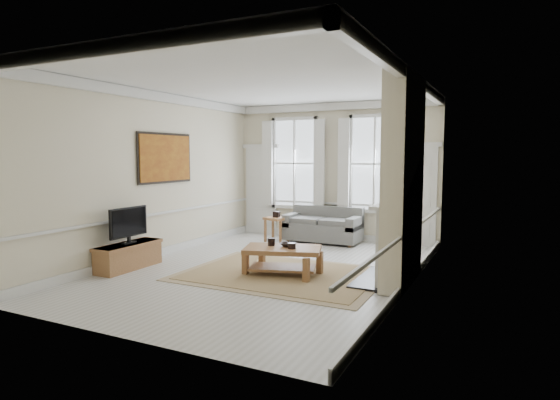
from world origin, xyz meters
The scene contains 23 objects.
floor centered at (0.00, 0.00, 0.00)m, with size 7.20×7.20×0.00m, color #B7B5AD.
ceiling centered at (0.00, 0.00, 3.40)m, with size 7.20×7.20×0.00m, color white.
back_wall centered at (0.00, 3.60, 1.70)m, with size 5.20×5.20×0.00m, color beige.
left_wall centered at (-2.60, 0.00, 1.70)m, with size 7.20×7.20×0.00m, color beige.
right_wall centered at (2.60, 0.00, 1.70)m, with size 7.20×7.20×0.00m, color beige.
window_left centered at (-1.05, 3.55, 1.90)m, with size 1.26×0.20×2.20m, color #B2BCC6, non-canonical shape.
window_right centered at (1.05, 3.55, 1.90)m, with size 1.26×0.20×2.20m, color #B2BCC6, non-canonical shape.
door_left centered at (-2.05, 3.56, 1.15)m, with size 0.90×0.08×2.30m, color silver.
door_right centered at (2.05, 3.56, 1.15)m, with size 0.90×0.08×2.30m, color silver.
painting centered at (-2.56, 0.30, 2.05)m, with size 0.05×1.66×1.06m, color #A96C1D.
chimney_breast centered at (2.43, 0.20, 1.70)m, with size 0.35×1.70×3.38m, color beige.
hearth centered at (2.00, 0.20, 0.03)m, with size 0.55×1.50×0.05m, color black.
fireplace centered at (2.20, 0.20, 0.73)m, with size 0.21×1.45×1.33m.
mirror centered at (2.21, 0.20, 2.05)m, with size 0.06×1.26×1.06m, color gold.
sofa centered at (-0.06, 3.11, 0.36)m, with size 1.81×0.88×0.85m.
side_table centered at (-1.12, 2.65, 0.49)m, with size 0.61×0.61×0.60m.
rug centered at (0.43, -0.19, 0.01)m, with size 3.50×2.60×0.02m, color #A38A54.
coffee_table centered at (0.43, -0.19, 0.42)m, with size 1.50×1.14×0.50m.
ceramic_pot_a centered at (0.18, -0.14, 0.56)m, with size 0.13×0.13×0.13m, color black.
ceramic_pot_b centered at (0.63, -0.24, 0.55)m, with size 0.14×0.14×0.10m, color black.
bowl centered at (0.48, -0.09, 0.53)m, with size 0.26×0.26×0.06m, color black.
tv_stand centered at (-2.34, -1.06, 0.24)m, with size 0.43×1.34×0.48m, color brown.
tv centered at (-2.32, -1.06, 0.87)m, with size 0.08×0.90×0.68m.
Camera 1 is at (3.99, -7.49, 2.12)m, focal length 30.00 mm.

